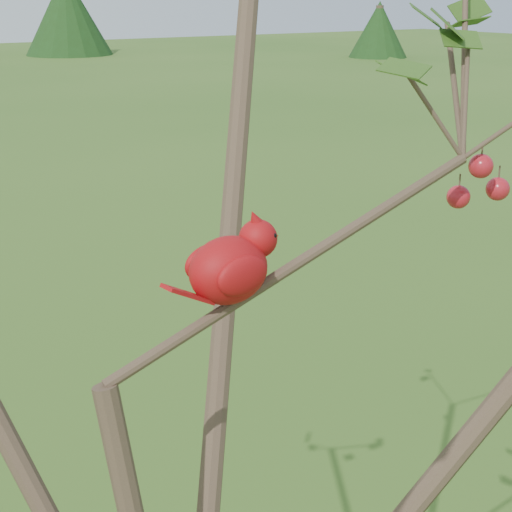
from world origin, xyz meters
The scene contains 2 objects.
crabapple_tree centered at (0.03, -0.02, 2.12)m, with size 2.35×2.05×2.95m.
cardinal centered at (0.14, 0.09, 2.09)m, with size 0.20×0.11×0.14m.
Camera 1 is at (-0.39, -0.79, 2.45)m, focal length 55.00 mm.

